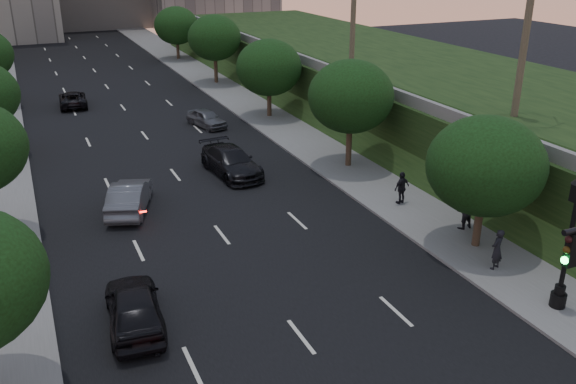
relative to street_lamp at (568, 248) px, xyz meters
name	(u,v)px	position (x,y,z in m)	size (l,w,h in m)	color
road_surface	(151,143)	(-9.74, 27.36, -2.62)	(16.00, 140.00, 0.02)	black
sidewalk_right	(284,126)	(0.51, 27.36, -2.56)	(4.50, 140.00, 0.15)	slate
embankment	(428,92)	(12.26, 25.36, -0.63)	(18.00, 90.00, 4.00)	black
parapet_wall	(335,71)	(3.76, 25.36, 1.72)	(0.35, 90.00, 0.70)	slate
tree_right_a	(486,166)	(0.56, 5.36, 1.39)	(5.20, 5.20, 6.24)	#38281C
tree_right_b	(351,97)	(0.56, 17.36, 1.88)	(5.20, 5.20, 6.74)	#38281C
tree_right_c	(269,68)	(0.56, 30.36, 1.39)	(5.20, 5.20, 6.24)	#38281C
tree_right_d	(214,38)	(0.56, 44.36, 1.88)	(5.20, 5.20, 6.74)	#38281C
tree_right_e	(176,26)	(0.56, 59.36, 1.39)	(5.20, 5.20, 6.24)	#38281C
street_lamp	(568,248)	(0.00, 0.00, 0.00)	(0.64, 0.64, 5.62)	black
sedan_near_left	(134,307)	(-14.99, 5.47, -1.82)	(1.94, 4.81, 1.64)	black
sedan_mid_left	(129,197)	(-13.21, 16.08, -1.83)	(1.71, 4.91, 1.62)	#515358
sedan_far_left	(73,99)	(-13.56, 40.50, -1.97)	(2.20, 4.76, 1.32)	black
sedan_near_right	(231,162)	(-6.55, 19.14, -1.82)	(2.28, 5.61, 1.63)	black
sedan_far_right	(206,118)	(-4.88, 29.78, -1.96)	(1.59, 3.94, 1.34)	#4D5054
pedestrian_a	(497,249)	(-0.16, 3.28, -1.58)	(0.66, 0.43, 1.82)	black
pedestrian_b	(464,210)	(1.17, 7.07, -1.54)	(0.92, 0.72, 1.90)	black
pedestrian_c	(402,188)	(0.15, 10.88, -1.59)	(1.04, 0.43, 1.78)	black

